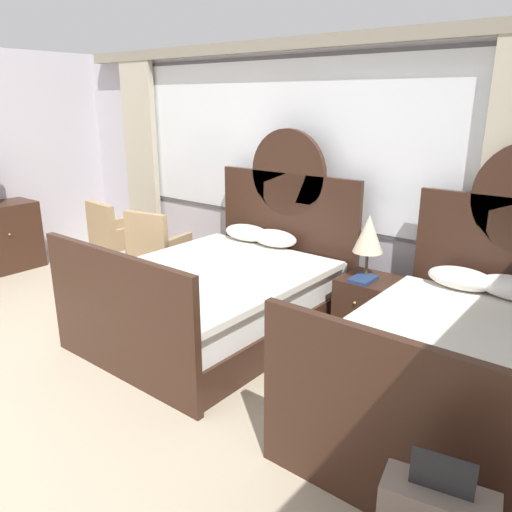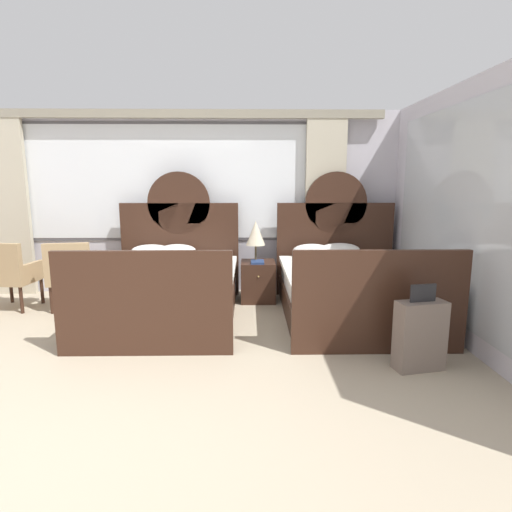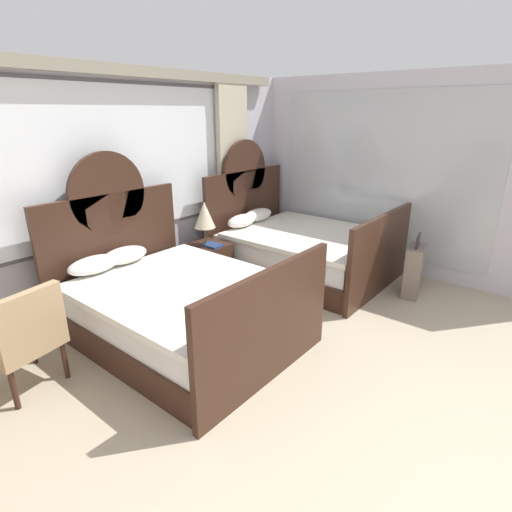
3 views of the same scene
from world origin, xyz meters
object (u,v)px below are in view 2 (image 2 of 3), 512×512
bed_near_mirror (350,288)px  suitcase_on_floor (420,335)px  armchair_by_window_centre (10,272)px  armchair_by_window_left (71,272)px  book_on_nightstand (257,262)px  table_lamp_on_nightstand (256,234)px  nightstand_between_beds (258,281)px  bed_near_window (167,289)px

bed_near_mirror → suitcase_on_floor: size_ratio=2.85×
suitcase_on_floor → bed_near_mirror: bearing=100.3°
armchair_by_window_centre → armchair_by_window_left: bearing=0.1°
book_on_nightstand → armchair_by_window_centre: bearing=-175.2°
table_lamp_on_nightstand → bed_near_mirror: bearing=-31.7°
nightstand_between_beds → armchair_by_window_left: bearing=-171.5°
bed_near_mirror → suitcase_on_floor: bed_near_mirror is taller
bed_near_mirror → nightstand_between_beds: bearing=147.5°
bed_near_mirror → armchair_by_window_left: (-3.61, 0.36, 0.14)m
suitcase_on_floor → armchair_by_window_centre: bearing=158.4°
book_on_nightstand → armchair_by_window_left: armchair_by_window_left is taller
armchair_by_window_left → armchair_by_window_centre: size_ratio=1.00×
table_lamp_on_nightstand → armchair_by_window_centre: bearing=-173.5°
bed_near_mirror → armchair_by_window_left: bed_near_mirror is taller
bed_near_window → bed_near_mirror: bearing=-0.1°
suitcase_on_floor → book_on_nightstand: bearing=123.7°
nightstand_between_beds → suitcase_on_floor: (1.41, -2.22, 0.04)m
nightstand_between_beds → armchair_by_window_centre: bearing=-173.6°
table_lamp_on_nightstand → armchair_by_window_centre: 3.28m
bed_near_mirror → armchair_by_window_centre: size_ratio=2.47×
bed_near_window → suitcase_on_floor: bed_near_window is taller
bed_near_mirror → book_on_nightstand: (-1.15, 0.63, 0.21)m
table_lamp_on_nightstand → armchair_by_window_left: size_ratio=0.63×
bed_near_mirror → book_on_nightstand: bed_near_mirror is taller
armchair_by_window_left → armchair_by_window_centre: 0.80m
book_on_nightstand → bed_near_mirror: bearing=-28.7°
armchair_by_window_centre → book_on_nightstand: bearing=4.8°
nightstand_between_beds → armchair_by_window_left: (-2.47, -0.37, 0.22)m
bed_near_mirror → table_lamp_on_nightstand: 1.50m
bed_near_window → suitcase_on_floor: (2.55, -1.50, -0.05)m
nightstand_between_beds → book_on_nightstand: book_on_nightstand is taller
suitcase_on_floor → armchair_by_window_left: bearing=154.4°
bed_near_window → armchair_by_window_left: 1.38m
bed_near_mirror → armchair_by_window_left: 3.63m
book_on_nightstand → table_lamp_on_nightstand: bearing=103.7°
bed_near_window → armchair_by_window_left: bearing=165.0°
table_lamp_on_nightstand → book_on_nightstand: (0.02, -0.09, -0.38)m
bed_near_window → armchair_by_window_left: size_ratio=2.47×
bed_near_window → bed_near_mirror: (2.28, -0.00, -0.00)m
table_lamp_on_nightstand → armchair_by_window_left: (-2.43, -0.37, -0.46)m
bed_near_mirror → armchair_by_window_centre: bed_near_mirror is taller
bed_near_mirror → armchair_by_window_left: bearing=174.4°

